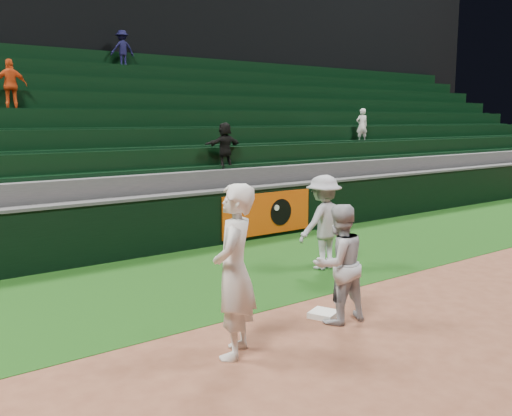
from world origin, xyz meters
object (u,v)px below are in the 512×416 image
Objects in this scene: first_base at (324,314)px; base_coach at (323,222)px; first_baseman at (234,271)px; baserunner at (339,264)px.

first_base is 2.84m from base_coach.
first_baseman is at bearing -170.13° from first_base.
first_baseman reaches higher than first_base.
baserunner is (1.82, 0.06, -0.21)m from first_baseman.
baserunner is at bearing 139.70° from first_baseman.
first_baseman is 4.32m from base_coach.
first_baseman reaches higher than base_coach.
baserunner reaches higher than first_base.
first_baseman is 1.83m from baserunner.
first_base is 2.08m from first_baseman.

